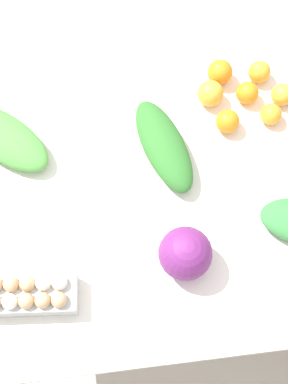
# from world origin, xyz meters

# --- Properties ---
(ground_plane) EXTENTS (8.00, 8.00, 0.00)m
(ground_plane) POSITION_xyz_m (0.00, 0.00, 0.00)
(ground_plane) COLOR #B2A899
(dining_table) EXTENTS (1.26, 0.94, 0.75)m
(dining_table) POSITION_xyz_m (0.00, 0.00, 0.65)
(dining_table) COLOR silver
(dining_table) RESTS_ON ground_plane
(cabbage_purple) EXTENTS (0.14, 0.14, 0.14)m
(cabbage_purple) POSITION_xyz_m (0.08, -0.21, 0.82)
(cabbage_purple) COLOR #6B2366
(cabbage_purple) RESTS_ON dining_table
(egg_carton) EXTENTS (0.30, 0.12, 0.09)m
(egg_carton) POSITION_xyz_m (-0.35, -0.26, 0.79)
(egg_carton) COLOR #B7B7B2
(egg_carton) RESTS_ON dining_table
(greens_bunch_chard) EXTENTS (0.20, 0.34, 0.08)m
(greens_bunch_chard) POSITION_xyz_m (0.07, 0.13, 0.79)
(greens_bunch_chard) COLOR #2D6B28
(greens_bunch_chard) RESTS_ON dining_table
(greens_bunch_scallion) EXTENTS (0.34, 0.33, 0.07)m
(greens_bunch_scallion) POSITION_xyz_m (-0.39, 0.22, 0.78)
(greens_bunch_scallion) COLOR #4C933D
(greens_bunch_scallion) RESTS_ON dining_table
(orange_0) EXTENTS (0.07, 0.07, 0.07)m
(orange_0) POSITION_xyz_m (0.35, 0.28, 0.78)
(orange_0) COLOR orange
(orange_0) RESTS_ON dining_table
(orange_1) EXTENTS (0.07, 0.07, 0.07)m
(orange_1) POSITION_xyz_m (0.40, 0.35, 0.78)
(orange_1) COLOR orange
(orange_1) RESTS_ON dining_table
(orange_2) EXTENTS (0.07, 0.07, 0.07)m
(orange_2) POSITION_xyz_m (0.46, 0.26, 0.78)
(orange_2) COLOR #F9A833
(orange_2) RESTS_ON dining_table
(orange_3) EXTENTS (0.08, 0.08, 0.08)m
(orange_3) POSITION_xyz_m (0.24, 0.29, 0.79)
(orange_3) COLOR #F9A833
(orange_3) RESTS_ON dining_table
(orange_4) EXTENTS (0.07, 0.07, 0.07)m
(orange_4) POSITION_xyz_m (0.27, 0.19, 0.78)
(orange_4) COLOR orange
(orange_4) RESTS_ON dining_table
(orange_5) EXTENTS (0.06, 0.06, 0.06)m
(orange_5) POSITION_xyz_m (0.41, 0.20, 0.78)
(orange_5) COLOR orange
(orange_5) RESTS_ON dining_table
(orange_6) EXTENTS (0.08, 0.08, 0.08)m
(orange_6) POSITION_xyz_m (0.28, 0.36, 0.79)
(orange_6) COLOR orange
(orange_6) RESTS_ON dining_table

